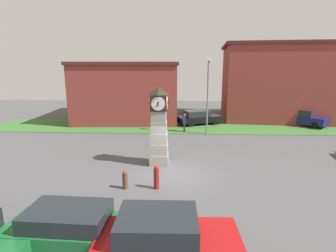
# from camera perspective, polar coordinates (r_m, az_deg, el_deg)

# --- Properties ---
(ground_plane) EXTENTS (66.47, 66.47, 0.00)m
(ground_plane) POSITION_cam_1_polar(r_m,az_deg,el_deg) (14.49, 0.84, -10.76)
(ground_plane) COLOR #4C4C4F
(clock_tower) EXTENTS (1.24, 1.19, 4.64)m
(clock_tower) POSITION_cam_1_polar(r_m,az_deg,el_deg) (15.54, -1.99, -0.54)
(clock_tower) COLOR gray
(clock_tower) RESTS_ON ground_plane
(bollard_near_tower) EXTENTS (0.26, 0.26, 0.90)m
(bollard_near_tower) POSITION_cam_1_polar(r_m,az_deg,el_deg) (13.06, -9.33, -11.45)
(bollard_near_tower) COLOR brown
(bollard_near_tower) RESTS_ON ground_plane
(bollard_mid_row) EXTENTS (0.27, 0.27, 1.16)m
(bollard_mid_row) POSITION_cam_1_polar(r_m,az_deg,el_deg) (12.86, -2.53, -11.04)
(bollard_mid_row) COLOR maroon
(bollard_mid_row) RESTS_ON ground_plane
(car_near_tower) EXTENTS (4.64, 2.00, 1.44)m
(car_near_tower) POSITION_cam_1_polar(r_m,az_deg,el_deg) (9.38, -19.36, -20.37)
(car_near_tower) COLOR #19602D
(car_near_tower) RESTS_ON ground_plane
(car_by_building) EXTENTS (4.22, 2.07, 1.61)m
(car_by_building) POSITION_cam_1_polar(r_m,az_deg,el_deg) (8.36, -0.63, -23.50)
(car_by_building) COLOR #A51111
(car_by_building) RESTS_ON ground_plane
(car_far_lot) EXTENTS (4.23, 4.18, 1.65)m
(car_far_lot) POSITION_cam_1_polar(r_m,az_deg,el_deg) (29.83, 27.51, 1.66)
(car_far_lot) COLOR navy
(car_far_lot) RESTS_ON ground_plane
(car_silver_hatch) EXTENTS (4.76, 3.30, 1.48)m
(car_silver_hatch) POSITION_cam_1_polar(r_m,az_deg,el_deg) (27.12, 6.67, 1.89)
(car_silver_hatch) COLOR black
(car_silver_hatch) RESTS_ON ground_plane
(pedestrian_near_bench) EXTENTS (0.25, 0.41, 1.69)m
(pedestrian_near_bench) POSITION_cam_1_polar(r_m,az_deg,el_deg) (23.79, 3.58, 0.97)
(pedestrian_near_bench) COLOR #3F3F47
(pedestrian_near_bench) RESTS_ON ground_plane
(street_lamp_near_road) EXTENTS (0.50, 0.24, 6.55)m
(street_lamp_near_road) POSITION_cam_1_polar(r_m,az_deg,el_deg) (22.82, 8.65, 7.49)
(street_lamp_near_road) COLOR slate
(street_lamp_near_road) RESTS_ON ground_plane
(warehouse_blue_far) EXTENTS (11.49, 11.91, 6.29)m
(warehouse_blue_far) POSITION_cam_1_polar(r_m,az_deg,el_deg) (30.95, -8.37, 7.64)
(warehouse_blue_far) COLOR maroon
(warehouse_blue_far) RESTS_ON ground_plane
(storefront_low_left) EXTENTS (21.24, 10.74, 8.30)m
(storefront_low_left) POSITION_cam_1_polar(r_m,az_deg,el_deg) (33.84, 29.51, 8.28)
(storefront_low_left) COLOR maroon
(storefront_low_left) RESTS_ON ground_plane
(grass_verge_far) EXTENTS (39.88, 6.02, 0.04)m
(grass_verge_far) POSITION_cam_1_polar(r_m,az_deg,el_deg) (26.16, 5.81, -0.13)
(grass_verge_far) COLOR #386B2D
(grass_verge_far) RESTS_ON ground_plane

